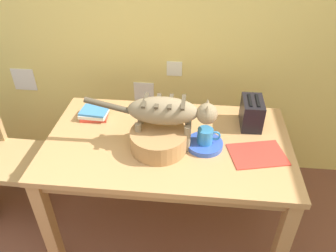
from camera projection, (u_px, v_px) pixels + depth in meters
wall_rear at (176, 14)px, 2.21m from camera, size 5.34×0.11×2.50m
dining_table at (168, 152)px, 1.94m from camera, size 1.40×0.82×0.75m
cat at (168, 113)px, 1.74m from camera, size 0.71×0.15×0.30m
saucer_bowl at (204, 144)px, 1.83m from camera, size 0.21×0.21×0.03m
coffee_mug at (206, 136)px, 1.80m from camera, size 0.13×0.09×0.09m
magazine at (257, 154)px, 1.78m from camera, size 0.33×0.27×0.01m
book_stack at (94, 114)px, 2.06m from camera, size 0.18×0.14×0.06m
wicker_basket at (159, 140)px, 1.80m from camera, size 0.31×0.31×0.11m
toaster at (252, 113)px, 1.97m from camera, size 0.12×0.20×0.18m
wooden_chair_near at (10, 158)px, 2.21m from camera, size 0.43×0.43×0.94m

